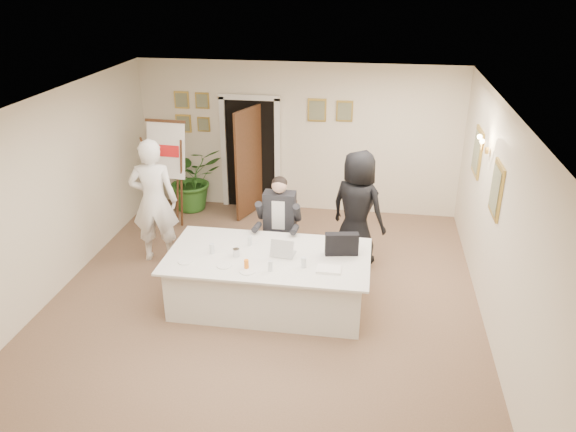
# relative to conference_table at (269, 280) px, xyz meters

# --- Properties ---
(floor) EXTENTS (7.00, 7.00, 0.00)m
(floor) POSITION_rel_conference_table_xyz_m (-0.09, -0.02, -0.39)
(floor) COLOR brown
(floor) RESTS_ON ground
(ceiling) EXTENTS (6.00, 7.00, 0.02)m
(ceiling) POSITION_rel_conference_table_xyz_m (-0.09, -0.02, 2.41)
(ceiling) COLOR white
(ceiling) RESTS_ON wall_back
(wall_back) EXTENTS (6.00, 0.10, 2.80)m
(wall_back) POSITION_rel_conference_table_xyz_m (-0.09, 3.48, 1.01)
(wall_back) COLOR beige
(wall_back) RESTS_ON floor
(wall_front) EXTENTS (6.00, 0.10, 2.80)m
(wall_front) POSITION_rel_conference_table_xyz_m (-0.09, -3.52, 1.01)
(wall_front) COLOR beige
(wall_front) RESTS_ON floor
(wall_left) EXTENTS (0.10, 7.00, 2.80)m
(wall_left) POSITION_rel_conference_table_xyz_m (-3.09, -0.02, 1.01)
(wall_left) COLOR beige
(wall_left) RESTS_ON floor
(wall_right) EXTENTS (0.10, 7.00, 2.80)m
(wall_right) POSITION_rel_conference_table_xyz_m (2.91, -0.02, 1.01)
(wall_right) COLOR beige
(wall_right) RESTS_ON floor
(doorway) EXTENTS (1.14, 0.86, 2.20)m
(doorway) POSITION_rel_conference_table_xyz_m (-0.97, 3.30, 0.65)
(doorway) COLOR black
(doorway) RESTS_ON floor
(pictures_back_wall) EXTENTS (3.40, 0.06, 0.80)m
(pictures_back_wall) POSITION_rel_conference_table_xyz_m (-0.89, 3.45, 1.46)
(pictures_back_wall) COLOR gold
(pictures_back_wall) RESTS_ON wall_back
(pictures_right_wall) EXTENTS (0.06, 2.20, 0.80)m
(pictures_right_wall) POSITION_rel_conference_table_xyz_m (2.88, 1.18, 1.36)
(pictures_right_wall) COLOR gold
(pictures_right_wall) RESTS_ON wall_right
(wall_sconce) EXTENTS (0.20, 0.30, 0.24)m
(wall_sconce) POSITION_rel_conference_table_xyz_m (2.81, 1.18, 1.71)
(wall_sconce) COLOR gold
(wall_sconce) RESTS_ON wall_right
(conference_table) EXTENTS (2.74, 1.46, 0.78)m
(conference_table) POSITION_rel_conference_table_xyz_m (0.00, 0.00, 0.00)
(conference_table) COLOR white
(conference_table) RESTS_ON floor
(seated_man) EXTENTS (0.80, 0.83, 1.52)m
(seated_man) POSITION_rel_conference_table_xyz_m (-0.03, 1.04, 0.37)
(seated_man) COLOR black
(seated_man) RESTS_ON floor
(flip_chart) EXTENTS (0.69, 0.45, 1.95)m
(flip_chart) POSITION_rel_conference_table_xyz_m (-2.17, 2.27, 0.51)
(flip_chart) COLOR #382411
(flip_chart) RESTS_ON floor
(standing_man) EXTENTS (0.80, 0.60, 2.01)m
(standing_man) POSITION_rel_conference_table_xyz_m (-2.00, 1.05, 0.61)
(standing_man) COLOR white
(standing_man) RESTS_ON floor
(standing_woman) EXTENTS (1.08, 0.96, 1.86)m
(standing_woman) POSITION_rel_conference_table_xyz_m (1.13, 1.40, 0.54)
(standing_woman) COLOR black
(standing_woman) RESTS_ON floor
(potted_palm) EXTENTS (1.47, 1.44, 1.24)m
(potted_palm) POSITION_rel_conference_table_xyz_m (-2.09, 3.13, 0.23)
(potted_palm) COLOR #2D6321
(potted_palm) RESTS_ON floor
(laptop) EXTENTS (0.35, 0.37, 0.28)m
(laptop) POSITION_rel_conference_table_xyz_m (0.20, 0.06, 0.52)
(laptop) COLOR #B7BABC
(laptop) RESTS_ON conference_table
(laptop_bag) EXTENTS (0.46, 0.20, 0.31)m
(laptop_bag) POSITION_rel_conference_table_xyz_m (0.98, 0.18, 0.54)
(laptop_bag) COLOR black
(laptop_bag) RESTS_ON conference_table
(paper_stack) EXTENTS (0.32, 0.22, 0.03)m
(paper_stack) POSITION_rel_conference_table_xyz_m (0.85, -0.29, 0.40)
(paper_stack) COLOR white
(paper_stack) RESTS_ON conference_table
(plate_left) EXTENTS (0.21, 0.21, 0.01)m
(plate_left) POSITION_rel_conference_table_xyz_m (-1.04, -0.35, 0.39)
(plate_left) COLOR white
(plate_left) RESTS_ON conference_table
(plate_mid) EXTENTS (0.23, 0.23, 0.01)m
(plate_mid) POSITION_rel_conference_table_xyz_m (-0.51, -0.38, 0.39)
(plate_mid) COLOR white
(plate_mid) RESTS_ON conference_table
(plate_near) EXTENTS (0.22, 0.22, 0.01)m
(plate_near) POSITION_rel_conference_table_xyz_m (-0.18, -0.48, 0.39)
(plate_near) COLOR white
(plate_near) RESTS_ON conference_table
(glass_a) EXTENTS (0.08, 0.08, 0.14)m
(glass_a) POSITION_rel_conference_table_xyz_m (-0.76, -0.06, 0.45)
(glass_a) COLOR silver
(glass_a) RESTS_ON conference_table
(glass_b) EXTENTS (0.07, 0.07, 0.14)m
(glass_b) POSITION_rel_conference_table_xyz_m (0.11, -0.41, 0.45)
(glass_b) COLOR silver
(glass_b) RESTS_ON conference_table
(glass_c) EXTENTS (0.08, 0.08, 0.14)m
(glass_c) POSITION_rel_conference_table_xyz_m (0.52, -0.25, 0.45)
(glass_c) COLOR silver
(glass_c) RESTS_ON conference_table
(glass_d) EXTENTS (0.07, 0.07, 0.14)m
(glass_d) POSITION_rel_conference_table_xyz_m (-0.31, 0.25, 0.45)
(glass_d) COLOR silver
(glass_d) RESTS_ON conference_table
(oj_glass) EXTENTS (0.07, 0.07, 0.13)m
(oj_glass) POSITION_rel_conference_table_xyz_m (-0.21, -0.41, 0.45)
(oj_glass) COLOR orange
(oj_glass) RESTS_ON conference_table
(steel_jug) EXTENTS (0.10, 0.10, 0.11)m
(steel_jug) POSITION_rel_conference_table_xyz_m (-0.42, -0.10, 0.44)
(steel_jug) COLOR silver
(steel_jug) RESTS_ON conference_table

